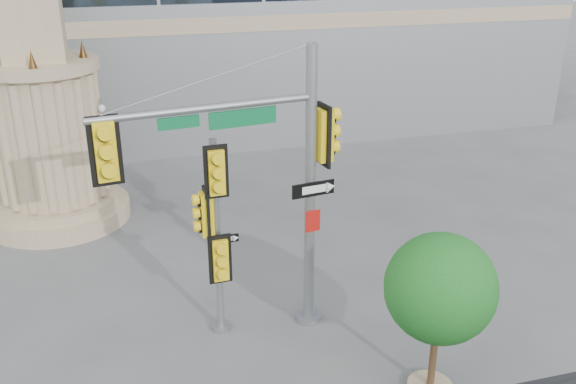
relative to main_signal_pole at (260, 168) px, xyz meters
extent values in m
plane|color=#545456|center=(1.17, -1.20, -4.05)|extent=(120.00, 120.00, 0.00)
cylinder|color=tan|center=(-4.83, 7.80, -3.80)|extent=(4.40, 4.40, 0.50)
cylinder|color=tan|center=(-4.83, 7.80, -3.40)|extent=(3.80, 3.80, 0.30)
cylinder|color=tan|center=(-4.83, 7.80, -1.25)|extent=(3.00, 3.00, 4.00)
cylinder|color=tan|center=(-4.83, 7.80, 0.90)|extent=(3.50, 3.50, 0.30)
cone|color=#472D14|center=(-3.53, 7.80, 1.30)|extent=(0.24, 0.24, 0.50)
cylinder|color=slate|center=(1.17, 0.17, -3.98)|extent=(0.61, 0.61, 0.13)
cylinder|color=slate|center=(1.17, 0.17, -0.78)|extent=(0.24, 0.24, 6.53)
cylinder|color=slate|center=(-1.10, -0.16, 1.40)|extent=(4.55, 0.82, 0.15)
cube|color=#0C6535|center=(-0.34, -0.07, 1.12)|extent=(1.41, 0.25, 0.35)
cube|color=yellow|center=(-3.03, -0.44, 0.80)|extent=(0.64, 0.39, 1.36)
cube|color=yellow|center=(1.47, 0.22, 0.52)|extent=(0.39, 0.64, 1.36)
cube|color=black|center=(1.19, 0.02, -0.62)|extent=(1.00, 0.18, 0.33)
cube|color=#B61510|center=(1.19, 0.02, -1.38)|extent=(0.35, 0.08, 0.50)
cylinder|color=slate|center=(-0.91, 0.34, -3.99)|extent=(0.45, 0.45, 0.11)
cylinder|color=slate|center=(-0.91, 0.34, -1.72)|extent=(0.17, 0.17, 4.65)
cube|color=yellow|center=(-0.90, 0.14, -0.05)|extent=(0.53, 0.29, 1.16)
cube|color=yellow|center=(-1.11, 0.33, -1.07)|extent=(0.29, 0.53, 1.16)
cube|color=yellow|center=(-0.90, 0.14, -2.09)|extent=(0.53, 0.29, 1.16)
cube|color=black|center=(-0.73, 0.24, -1.68)|extent=(0.58, 0.06, 0.19)
cylinder|color=#382314|center=(2.82, -2.85, -3.13)|extent=(0.14, 0.14, 1.84)
sphere|color=#13571F|center=(2.82, -2.85, -1.69)|extent=(2.15, 2.15, 2.15)
sphere|color=#13571F|center=(3.28, -2.59, -2.00)|extent=(1.33, 1.33, 1.33)
sphere|color=#13571F|center=(2.46, -3.11, -1.95)|extent=(1.13, 1.13, 1.13)
camera|label=1|loc=(-2.77, -12.22, 4.65)|focal=40.00mm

